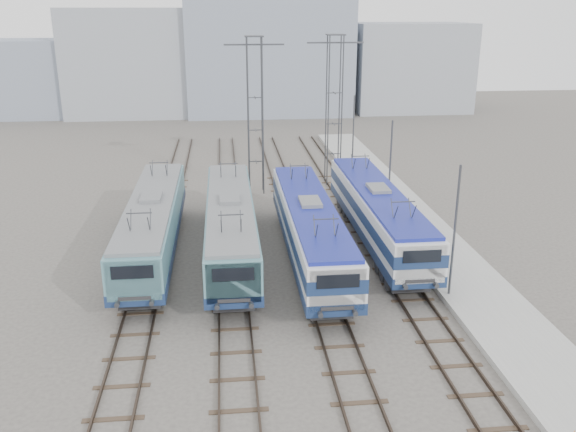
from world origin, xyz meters
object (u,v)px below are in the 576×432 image
(locomotive_far_right, at_px, (378,211))
(mast_rear, at_px, (353,137))
(locomotive_center_left, at_px, (230,224))
(locomotive_center_right, at_px, (310,227))
(locomotive_far_left, at_px, (153,222))
(catenary_tower_east, at_px, (334,104))
(mast_mid, at_px, (390,172))
(mast_front, at_px, (454,234))
(catenary_tower_west, at_px, (255,109))

(locomotive_far_right, relative_size, mast_rear, 2.47)
(locomotive_center_left, bearing_deg, locomotive_far_right, 7.50)
(locomotive_center_right, bearing_deg, locomotive_far_left, 168.34)
(locomotive_far_right, distance_m, catenary_tower_east, 15.05)
(locomotive_center_right, bearing_deg, catenary_tower_east, 75.72)
(mast_mid, relative_size, mast_rear, 1.00)
(locomotive_far_right, height_order, catenary_tower_east, catenary_tower_east)
(mast_front, xyz_separation_m, mast_mid, (0.00, 12.00, 0.00))
(locomotive_center_right, height_order, mast_front, mast_front)
(locomotive_far_left, xyz_separation_m, mast_rear, (15.35, 16.84, 1.34))
(catenary_tower_east, bearing_deg, mast_rear, 43.60)
(locomotive_far_right, relative_size, mast_mid, 2.47)
(locomotive_far_right, bearing_deg, mast_mid, 67.09)
(catenary_tower_west, height_order, catenary_tower_east, same)
(locomotive_center_left, bearing_deg, locomotive_center_right, -14.13)
(catenary_tower_west, distance_m, mast_rear, 9.99)
(catenary_tower_east, xyz_separation_m, mast_rear, (2.10, 2.00, -3.14))
(mast_mid, bearing_deg, locomotive_center_left, -152.86)
(catenary_tower_east, height_order, mast_rear, catenary_tower_east)
(locomotive_far_right, bearing_deg, mast_front, -76.36)
(locomotive_center_left, distance_m, locomotive_far_right, 9.08)
(catenary_tower_west, xyz_separation_m, mast_rear, (8.60, 4.00, -3.14))
(locomotive_far_left, relative_size, catenary_tower_east, 1.44)
(locomotive_center_left, xyz_separation_m, catenary_tower_west, (2.25, 13.56, 4.48))
(locomotive_far_right, bearing_deg, catenary_tower_west, 118.61)
(mast_rear, bearing_deg, locomotive_center_left, -121.71)
(locomotive_far_left, distance_m, mast_rear, 22.82)
(locomotive_far_left, xyz_separation_m, catenary_tower_east, (13.25, 14.84, 4.48))
(mast_mid, bearing_deg, locomotive_center_right, -133.48)
(locomotive_center_right, bearing_deg, mast_rear, 71.24)
(catenary_tower_west, bearing_deg, mast_mid, -42.93)
(locomotive_far_right, bearing_deg, locomotive_far_left, -178.04)
(locomotive_center_left, relative_size, mast_front, 2.47)
(locomotive_center_left, bearing_deg, mast_mid, 27.14)
(locomotive_center_left, relative_size, catenary_tower_east, 1.44)
(mast_front, height_order, mast_rear, same)
(locomotive_far_left, bearing_deg, locomotive_center_right, -11.66)
(locomotive_far_right, height_order, mast_rear, mast_rear)
(catenary_tower_west, bearing_deg, locomotive_far_right, -61.39)
(locomotive_far_right, xyz_separation_m, mast_rear, (1.85, 16.38, 1.28))
(catenary_tower_west, bearing_deg, locomotive_far_left, -117.73)
(locomotive_center_right, bearing_deg, mast_front, -39.88)
(catenary_tower_west, relative_size, catenary_tower_east, 1.00)
(mast_front, bearing_deg, locomotive_center_left, 149.32)
(catenary_tower_east, distance_m, mast_mid, 10.69)
(locomotive_center_left, bearing_deg, mast_rear, 58.29)
(catenary_tower_west, bearing_deg, catenary_tower_east, 17.10)
(locomotive_far_left, height_order, catenary_tower_west, catenary_tower_west)
(mast_front, xyz_separation_m, mast_rear, (0.00, 24.00, 0.00))
(catenary_tower_west, xyz_separation_m, catenary_tower_east, (6.50, 2.00, 0.00))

